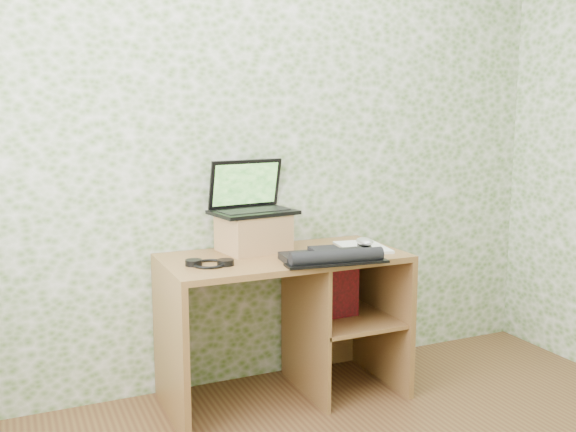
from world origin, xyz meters
name	(u,v)px	position (x,y,z in m)	size (l,w,h in m)	color
wall_back	(260,142)	(0.00, 1.75, 1.30)	(3.50, 3.50, 0.00)	silver
desk	(295,303)	(0.08, 1.47, 0.48)	(1.20, 0.60, 0.75)	brown
riser	(254,233)	(-0.10, 1.58, 0.85)	(0.32, 0.27, 0.19)	#A26E49
laptop	(250,201)	(-0.10, 1.63, 1.01)	(0.44, 0.34, 0.27)	black
keyboard	(330,256)	(0.15, 1.22, 0.77)	(0.50, 0.30, 0.07)	black
headphones	(210,263)	(-0.40, 1.37, 0.76)	(0.22, 0.21, 0.03)	black
notepad	(363,247)	(0.44, 1.41, 0.76)	(0.22, 0.31, 0.01)	white
mouse	(365,244)	(0.42, 1.36, 0.79)	(0.08, 0.12, 0.04)	silver
pen	(368,243)	(0.49, 1.44, 0.77)	(0.01, 0.01, 0.15)	black
red_box	(335,289)	(0.29, 1.44, 0.54)	(0.25, 0.08, 0.30)	maroon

